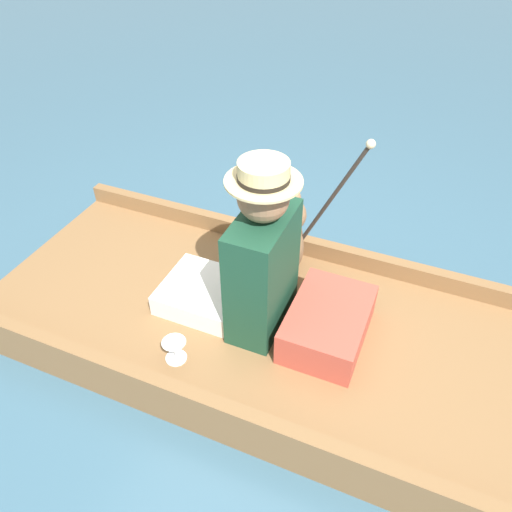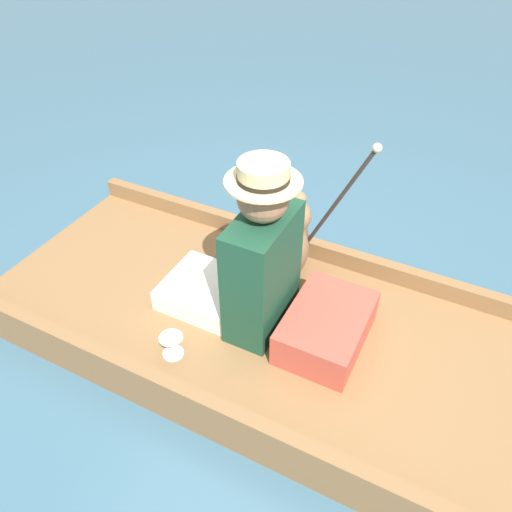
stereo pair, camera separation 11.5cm
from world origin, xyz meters
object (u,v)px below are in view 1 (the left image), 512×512
seated_person (250,265)px  wine_glass (175,347)px  teddy_bear (287,238)px  walking_cane (334,195)px

seated_person → wine_glass: 0.48m
teddy_bear → wine_glass: (-0.74, 0.24, -0.14)m
seated_person → wine_glass: seated_person is taller
seated_person → walking_cane: 0.55m
wine_glass → walking_cane: size_ratio=0.14×
seated_person → walking_cane: bearing=-36.5°
teddy_bear → wine_glass: bearing=161.9°
seated_person → wine_glass: size_ratio=7.77×
wine_glass → walking_cane: walking_cane is taller
teddy_bear → seated_person: bearing=173.5°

